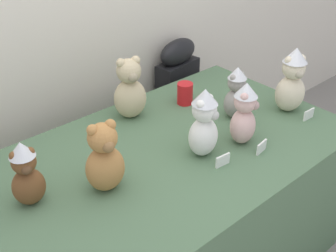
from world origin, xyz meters
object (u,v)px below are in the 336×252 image
teddy_bear_caramel (104,159)px  teddy_bear_cream (292,81)px  teddy_bear_sand (130,90)px  party_cup_red (185,93)px  teddy_bear_snow (204,123)px  teddy_bear_chestnut (26,174)px  instrument_case (177,109)px  teddy_bear_blush (244,114)px  teddy_bear_ash (236,93)px  display_table (168,215)px

teddy_bear_caramel → teddy_bear_cream: (1.02, -0.09, 0.03)m
teddy_bear_sand → party_cup_red: 0.31m
teddy_bear_snow → party_cup_red: 0.46m
teddy_bear_chestnut → teddy_bear_snow: bearing=-2.8°
instrument_case → teddy_bear_caramel: teddy_bear_caramel is taller
teddy_bear_chestnut → party_cup_red: size_ratio=2.36×
teddy_bear_sand → teddy_bear_blush: bearing=-49.7°
teddy_bear_snow → teddy_bear_ash: bearing=5.2°
teddy_bear_blush → party_cup_red: teddy_bear_blush is taller
teddy_bear_chestnut → teddy_bear_cream: bearing=3.7°
party_cup_red → teddy_bear_ash: bearing=-71.3°
display_table → teddy_bear_ash: 0.66m
display_table → teddy_bear_caramel: teddy_bear_caramel is taller
teddy_bear_cream → party_cup_red: (-0.33, 0.39, -0.10)m
party_cup_red → teddy_bear_snow: bearing=-123.8°
teddy_bear_snow → party_cup_red: teddy_bear_snow is taller
teddy_bear_sand → teddy_bear_snow: size_ratio=1.01×
teddy_bear_cream → teddy_bear_snow: 0.58m
teddy_bear_cream → teddy_bear_chestnut: bearing=-166.7°
teddy_bear_caramel → teddy_bear_sand: teddy_bear_sand is taller
teddy_bear_cream → teddy_bear_sand: bearing=165.7°
teddy_bear_snow → party_cup_red: bearing=41.8°
teddy_bear_sand → party_cup_red: (0.29, -0.07, -0.09)m
teddy_bear_caramel → teddy_bear_snow: teddy_bear_snow is taller
instrument_case → teddy_bear_ash: 0.76m
instrument_case → teddy_bear_caramel: bearing=-153.4°
teddy_bear_ash → teddy_bear_cream: teddy_bear_cream is taller
party_cup_red → teddy_bear_caramel: bearing=-156.6°
display_table → teddy_bear_chestnut: size_ratio=6.29×
teddy_bear_chestnut → teddy_bear_ash: bearing=8.9°
teddy_bear_ash → teddy_bear_snow: teddy_bear_snow is taller
display_table → teddy_bear_cream: teddy_bear_cream is taller
instrument_case → teddy_bear_cream: size_ratio=2.85×
teddy_bear_sand → teddy_bear_caramel: bearing=-121.4°
instrument_case → teddy_bear_snow: bearing=-133.3°
display_table → teddy_bear_blush: size_ratio=5.71×
teddy_bear_snow → teddy_bear_caramel: bearing=155.2°
teddy_bear_sand → teddy_bear_chestnut: bearing=-142.8°
teddy_bear_cream → teddy_bear_snow: size_ratio=1.08×
instrument_case → teddy_bear_chestnut: size_ratio=3.59×
instrument_case → teddy_bear_sand: 0.76m
teddy_bear_chestnut → teddy_bear_ash: 1.02m
teddy_bear_caramel → teddy_bear_cream: size_ratio=0.88×
teddy_bear_cream → teddy_bear_snow: bearing=-158.9°
teddy_bear_chestnut → teddy_bear_cream: (1.26, -0.21, 0.03)m
display_table → teddy_bear_sand: 0.62m
teddy_bear_snow → teddy_bear_chestnut: bearing=149.8°
teddy_bear_sand → teddy_bear_ash: bearing=-25.8°
teddy_bear_cream → teddy_bear_ash: bearing=173.8°
teddy_bear_ash → teddy_bear_cream: bearing=-27.1°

